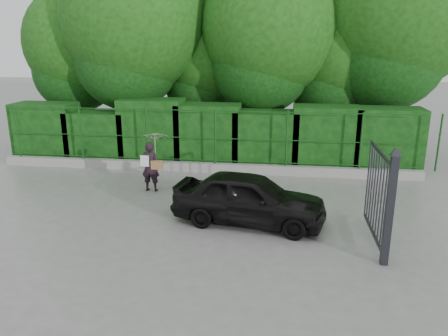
# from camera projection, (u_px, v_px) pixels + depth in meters

# --- Properties ---
(ground) EXTENTS (80.00, 80.00, 0.00)m
(ground) POSITION_uv_depth(u_px,v_px,m) (170.00, 226.00, 10.27)
(ground) COLOR gray
(kerb) EXTENTS (14.00, 0.25, 0.30)m
(kerb) POSITION_uv_depth(u_px,v_px,m) (204.00, 167.00, 14.51)
(kerb) COLOR #9E9E99
(kerb) RESTS_ON ground
(fence) EXTENTS (14.13, 0.06, 1.80)m
(fence) POSITION_uv_depth(u_px,v_px,m) (210.00, 137.00, 14.19)
(fence) COLOR #124614
(fence) RESTS_ON kerb
(hedge) EXTENTS (14.20, 1.20, 2.26)m
(hedge) POSITION_uv_depth(u_px,v_px,m) (210.00, 135.00, 15.20)
(hedge) COLOR black
(hedge) RESTS_ON ground
(trees) EXTENTS (17.10, 6.15, 8.08)m
(trees) POSITION_uv_depth(u_px,v_px,m) (248.00, 29.00, 16.19)
(trees) COLOR black
(trees) RESTS_ON ground
(gate) EXTENTS (0.22, 2.33, 2.36)m
(gate) POSITION_uv_depth(u_px,v_px,m) (384.00, 199.00, 8.66)
(gate) COLOR #27272D
(gate) RESTS_ON ground
(woman) EXTENTS (0.84, 0.86, 1.71)m
(woman) POSITION_uv_depth(u_px,v_px,m) (153.00, 153.00, 12.43)
(woman) COLOR black
(woman) RESTS_ON ground
(car) EXTENTS (3.81, 2.03, 1.23)m
(car) POSITION_uv_depth(u_px,v_px,m) (249.00, 198.00, 10.33)
(car) COLOR black
(car) RESTS_ON ground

